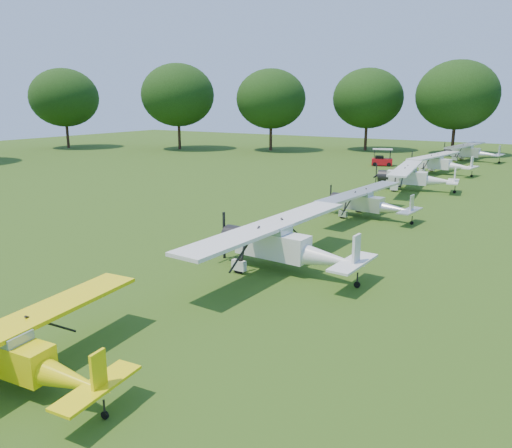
{
  "coord_description": "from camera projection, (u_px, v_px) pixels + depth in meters",
  "views": [
    {
      "loc": [
        11.44,
        -17.9,
        7.52
      ],
      "look_at": [
        -1.44,
        2.98,
        1.4
      ],
      "focal_mm": 35.0,
      "sensor_mm": 36.0,
      "label": 1
    }
  ],
  "objects": [
    {
      "name": "ground",
      "position": [
        248.0,
        272.0,
        22.43
      ],
      "size": [
        160.0,
        160.0,
        0.0
      ],
      "primitive_type": "plane",
      "color": "#1F4711",
      "rests_on": "ground"
    },
    {
      "name": "tree_belt",
      "position": [
        330.0,
        86.0,
        18.8
      ],
      "size": [
        137.36,
        130.27,
        14.52
      ],
      "color": "black",
      "rests_on": "ground"
    },
    {
      "name": "aircraft_2",
      "position": [
        19.0,
        354.0,
        13.06
      ],
      "size": [
        5.8,
        9.23,
        1.81
      ],
      "rotation": [
        0.0,
        0.0,
        0.09
      ],
      "color": "yellow",
      "rests_on": "ground"
    },
    {
      "name": "aircraft_3",
      "position": [
        283.0,
        242.0,
        22.22
      ],
      "size": [
        7.34,
        11.69,
        2.3
      ],
      "rotation": [
        0.0,
        0.0,
        -0.06
      ],
      "color": "white",
      "rests_on": "ground"
    },
    {
      "name": "aircraft_4",
      "position": [
        368.0,
        201.0,
        32.41
      ],
      "size": [
        6.1,
        9.71,
        1.91
      ],
      "rotation": [
        0.0,
        0.0,
        -0.11
      ],
      "color": "silver",
      "rests_on": "ground"
    },
    {
      "name": "aircraft_5",
      "position": [
        413.0,
        176.0,
        42.28
      ],
      "size": [
        6.9,
        10.95,
        2.15
      ],
      "rotation": [
        0.0,
        0.0,
        0.13
      ],
      "color": "white",
      "rests_on": "ground"
    },
    {
      "name": "aircraft_6",
      "position": [
        440.0,
        162.0,
        51.73
      ],
      "size": [
        6.8,
        10.76,
        2.11
      ],
      "rotation": [
        0.0,
        0.0,
        -0.17
      ],
      "color": "white",
      "rests_on": "ground"
    },
    {
      "name": "aircraft_7",
      "position": [
        470.0,
        151.0,
        62.44
      ],
      "size": [
        7.16,
        11.36,
        2.23
      ],
      "rotation": [
        0.0,
        0.0,
        -0.14
      ],
      "color": "silver",
      "rests_on": "ground"
    },
    {
      "name": "golf_cart",
      "position": [
        381.0,
        160.0,
        58.36
      ],
      "size": [
        2.62,
        2.05,
        1.97
      ],
      "rotation": [
        0.0,
        0.0,
        0.33
      ],
      "color": "red",
      "rests_on": "ground"
    }
  ]
}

